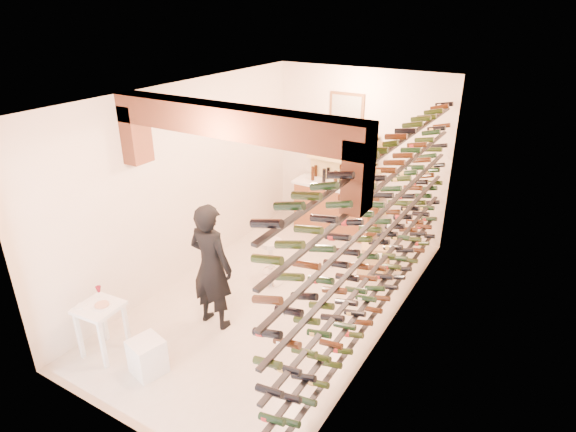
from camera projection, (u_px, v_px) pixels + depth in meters
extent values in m
plane|color=beige|center=(278.00, 297.00, 7.64)|extent=(6.00, 6.00, 0.00)
cube|color=silver|center=(359.00, 153.00, 9.33)|extent=(3.50, 0.02, 3.20)
cube|color=silver|center=(112.00, 309.00, 4.64)|extent=(3.50, 0.02, 3.20)
cube|color=silver|center=(186.00, 183.00, 7.80)|extent=(0.02, 6.00, 3.20)
cube|color=silver|center=(393.00, 232.00, 6.17)|extent=(0.02, 6.00, 3.20)
cube|color=#954A35|center=(276.00, 92.00, 6.33)|extent=(3.50, 6.00, 0.02)
cube|color=#9A5336|center=(231.00, 121.00, 5.62)|extent=(3.50, 0.35, 0.36)
cube|color=#9A5336|center=(136.00, 134.00, 6.53)|extent=(0.24, 0.35, 0.80)
cube|color=#9A5336|center=(358.00, 175.00, 5.01)|extent=(0.24, 0.35, 0.80)
cube|color=black|center=(374.00, 315.00, 6.80)|extent=(0.06, 5.70, 0.03)
cube|color=black|center=(376.00, 291.00, 6.63)|extent=(0.06, 5.70, 0.03)
cube|color=black|center=(378.00, 266.00, 6.47)|extent=(0.06, 5.70, 0.03)
cube|color=black|center=(380.00, 239.00, 6.30)|extent=(0.06, 5.70, 0.03)
cube|color=black|center=(383.00, 211.00, 6.14)|extent=(0.06, 5.70, 0.03)
cube|color=black|center=(385.00, 182.00, 5.97)|extent=(0.06, 5.70, 0.03)
cube|color=black|center=(388.00, 151.00, 5.81)|extent=(0.06, 5.70, 0.03)
cube|color=brown|center=(335.00, 209.00, 9.66)|extent=(1.60, 0.55, 0.96)
cube|color=white|center=(336.00, 185.00, 9.45)|extent=(1.70, 0.62, 0.05)
cube|color=#DFC37D|center=(342.00, 180.00, 9.66)|extent=(1.40, 0.10, 2.00)
cube|color=#DFC37D|center=(339.00, 207.00, 9.80)|extent=(1.40, 0.28, 0.04)
cube|color=#DFC37D|center=(340.00, 184.00, 9.60)|extent=(1.40, 0.28, 0.04)
cube|color=#DFC37D|center=(341.00, 160.00, 9.39)|extent=(1.40, 0.28, 0.04)
cube|color=#DFC37D|center=(342.00, 135.00, 9.19)|extent=(1.40, 0.28, 0.04)
cube|color=brown|center=(347.00, 107.00, 9.10)|extent=(0.70, 0.04, 0.55)
cube|color=#99998C|center=(346.00, 108.00, 9.08)|extent=(0.60, 0.01, 0.45)
cube|color=white|center=(99.00, 307.00, 6.16)|extent=(0.55, 0.55, 0.05)
cube|color=white|center=(79.00, 336.00, 6.23)|extent=(0.05, 0.05, 0.70)
cube|color=white|center=(103.00, 345.00, 6.06)|extent=(0.05, 0.05, 0.70)
cube|color=white|center=(104.00, 318.00, 6.56)|extent=(0.05, 0.05, 0.70)
cube|color=white|center=(127.00, 327.00, 6.40)|extent=(0.05, 0.05, 0.70)
cylinder|color=white|center=(102.00, 306.00, 6.14)|extent=(0.24, 0.24, 0.01)
cylinder|color=#BF7266|center=(102.00, 305.00, 6.13)|extent=(0.18, 0.18, 0.02)
cube|color=white|center=(81.00, 306.00, 6.13)|extent=(0.16, 0.16, 0.01)
cylinder|color=white|center=(100.00, 297.00, 6.33)|extent=(0.07, 0.07, 0.00)
cylinder|color=white|center=(99.00, 294.00, 6.31)|extent=(0.01, 0.01, 0.09)
cone|color=#5A0716|center=(98.00, 289.00, 6.28)|extent=(0.07, 0.07, 0.08)
cube|color=white|center=(147.00, 356.00, 6.03)|extent=(0.46, 0.46, 0.47)
imported|color=black|center=(211.00, 267.00, 6.67)|extent=(0.70, 0.47, 1.87)
cylinder|color=silver|center=(271.00, 281.00, 8.04)|extent=(0.40, 0.40, 0.03)
cylinder|color=silver|center=(271.00, 263.00, 7.90)|extent=(0.08, 0.08, 0.70)
cylinder|color=silver|center=(270.00, 243.00, 7.74)|extent=(0.38, 0.38, 0.07)
torus|color=silver|center=(271.00, 271.00, 7.96)|extent=(0.30, 0.30, 0.02)
cube|color=tan|center=(373.00, 267.00, 8.23)|extent=(0.48, 0.34, 0.28)
cube|color=tan|center=(374.00, 253.00, 8.13)|extent=(0.52, 0.45, 0.25)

